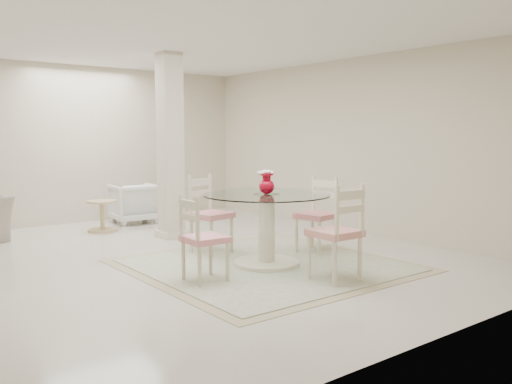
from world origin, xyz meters
TOP-DOWN VIEW (x-y plane):
  - ground at (0.00, 0.00)m, footprint 7.00×7.00m
  - room_shell at (0.00, 0.00)m, footprint 6.02×7.02m
  - column at (0.50, 1.30)m, footprint 0.30×0.30m
  - area_rug at (0.51, -0.95)m, footprint 2.90×2.90m
  - dining_table at (0.51, -0.95)m, footprint 1.46×1.46m
  - red_vase at (0.51, -0.94)m, footprint 0.21×0.18m
  - dining_chair_east at (1.51, -0.78)m, footprint 0.51×0.51m
  - dining_chair_north at (0.34, 0.06)m, footprint 0.53×0.53m
  - dining_chair_west at (-0.50, -1.10)m, footprint 0.41×0.41m
  - dining_chair_south at (0.66, -1.96)m, footprint 0.45×0.46m
  - armchair_white at (0.64, 2.88)m, footprint 0.81×0.83m
  - side_table at (-0.13, 2.40)m, footprint 0.47×0.47m

SIDE VIEW (x-z plane):
  - ground at x=0.00m, z-range 0.00..0.00m
  - area_rug at x=0.51m, z-range 0.00..0.02m
  - side_table at x=-0.13m, z-range -0.02..0.47m
  - armchair_white at x=0.64m, z-range 0.00..0.68m
  - dining_table at x=0.51m, z-range 0.01..0.85m
  - dining_chair_west at x=-0.50m, z-range 0.03..1.04m
  - dining_chair_east at x=1.51m, z-range 0.03..1.11m
  - dining_chair_north at x=0.34m, z-range 0.03..1.14m
  - dining_chair_south at x=0.66m, z-range 0.03..1.16m
  - red_vase at x=0.51m, z-range 0.84..1.11m
  - column at x=0.50m, z-range 0.00..2.70m
  - room_shell at x=0.00m, z-range 0.50..3.21m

